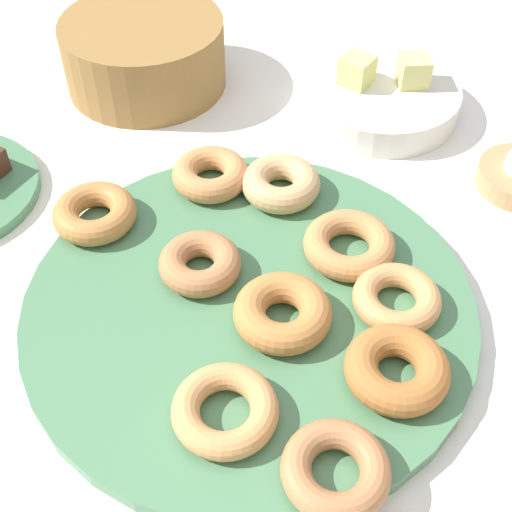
# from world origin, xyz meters

# --- Properties ---
(ground_plane) EXTENTS (2.40, 2.40, 0.00)m
(ground_plane) POSITION_xyz_m (0.00, 0.00, 0.00)
(ground_plane) COLOR white
(donut_plate) EXTENTS (0.43, 0.43, 0.02)m
(donut_plate) POSITION_xyz_m (0.00, 0.00, 0.01)
(donut_plate) COLOR #4C7F56
(donut_plate) RESTS_ON ground_plane
(donut_0) EXTENTS (0.10, 0.10, 0.02)m
(donut_0) POSITION_xyz_m (0.13, 0.02, 0.03)
(donut_0) COLOR tan
(donut_0) RESTS_ON donut_plate
(donut_1) EXTENTS (0.11, 0.11, 0.03)m
(donut_1) POSITION_xyz_m (0.08, 0.08, 0.03)
(donut_1) COLOR #C6844C
(donut_1) RESTS_ON donut_plate
(donut_2) EXTENTS (0.10, 0.10, 0.03)m
(donut_2) POSITION_xyz_m (0.04, -0.02, 0.03)
(donut_2) COLOR #BC7A3D
(donut_2) RESTS_ON donut_plate
(donut_3) EXTENTS (0.12, 0.12, 0.03)m
(donut_3) POSITION_xyz_m (-0.18, 0.07, 0.03)
(donut_3) COLOR #BC7A3D
(donut_3) RESTS_ON donut_plate
(donut_4) EXTENTS (0.10, 0.10, 0.02)m
(donut_4) POSITION_xyz_m (0.10, -0.16, 0.03)
(donut_4) COLOR #B27547
(donut_4) RESTS_ON donut_plate
(donut_5) EXTENTS (0.10, 0.10, 0.03)m
(donut_5) POSITION_xyz_m (0.14, -0.06, 0.03)
(donut_5) COLOR #AD6B33
(donut_5) RESTS_ON donut_plate
(donut_6) EXTENTS (0.11, 0.11, 0.03)m
(donut_6) POSITION_xyz_m (0.00, 0.15, 0.03)
(donut_6) COLOR tan
(donut_6) RESTS_ON donut_plate
(donut_7) EXTENTS (0.11, 0.11, 0.03)m
(donut_7) POSITION_xyz_m (-0.05, 0.02, 0.03)
(donut_7) COLOR #B27547
(donut_7) RESTS_ON donut_plate
(donut_8) EXTENTS (0.10, 0.10, 0.02)m
(donut_8) POSITION_xyz_m (0.01, -0.13, 0.03)
(donut_8) COLOR tan
(donut_8) RESTS_ON donut_plate
(donut_9) EXTENTS (0.11, 0.11, 0.03)m
(donut_9) POSITION_xyz_m (-0.08, 0.15, 0.03)
(donut_9) COLOR #C6844C
(donut_9) RESTS_ON donut_plate
(basket) EXTENTS (0.27, 0.27, 0.09)m
(basket) POSITION_xyz_m (-0.22, 0.35, 0.04)
(basket) COLOR olive
(basket) RESTS_ON ground_plane
(fruit_bowl) EXTENTS (0.20, 0.20, 0.04)m
(fruit_bowl) POSITION_xyz_m (0.09, 0.36, 0.02)
(fruit_bowl) COLOR silver
(fruit_bowl) RESTS_ON ground_plane
(melon_chunk_left) EXTENTS (0.05, 0.05, 0.04)m
(melon_chunk_left) POSITION_xyz_m (0.06, 0.36, 0.06)
(melon_chunk_left) COLOR #DBD67A
(melon_chunk_left) RESTS_ON fruit_bowl
(melon_chunk_right) EXTENTS (0.04, 0.04, 0.04)m
(melon_chunk_right) POSITION_xyz_m (0.12, 0.37, 0.06)
(melon_chunk_right) COLOR #DBD67A
(melon_chunk_right) RESTS_ON fruit_bowl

